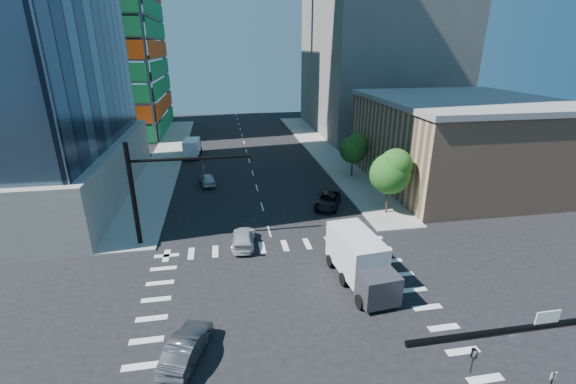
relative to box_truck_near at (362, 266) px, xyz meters
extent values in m
plane|color=black|center=(-5.51, -2.34, -1.55)|extent=(160.00, 160.00, 0.00)
cube|color=silver|center=(-5.51, -2.34, -1.55)|extent=(20.00, 20.00, 0.01)
cube|color=gray|center=(6.99, 37.66, -1.48)|extent=(5.00, 60.00, 0.15)
cube|color=gray|center=(-18.01, 37.66, -1.48)|extent=(5.00, 60.00, 0.15)
cube|color=tan|center=(19.49, 19.66, 3.45)|extent=(20.00, 22.00, 10.00)
cube|color=slate|center=(19.49, 19.66, 8.75)|extent=(20.50, 22.50, 0.60)
cube|color=#645F5A|center=(21.49, 52.66, 12.45)|extent=(24.00, 30.00, 28.00)
cylinder|color=black|center=(0.99, -13.84, 6.00)|extent=(10.00, 0.24, 0.24)
imported|color=black|center=(-1.51, -13.84, 4.90)|extent=(0.16, 0.20, 1.00)
cube|color=white|center=(0.99, -13.84, 6.35)|extent=(0.90, 0.04, 0.50)
cylinder|color=black|center=(-17.01, 9.16, 3.10)|extent=(0.40, 0.40, 9.00)
cylinder|color=black|center=(-12.01, 9.16, 6.00)|extent=(10.00, 0.24, 0.24)
imported|color=black|center=(-11.01, 9.16, 4.90)|extent=(0.16, 0.20, 1.00)
cylinder|color=#382316|center=(6.99, 11.66, -0.26)|extent=(0.20, 0.20, 2.27)
sphere|color=#205416|center=(6.99, 11.66, 2.82)|extent=(4.16, 4.16, 4.16)
sphere|color=#286722|center=(7.39, 11.36, 3.80)|extent=(3.25, 3.25, 3.25)
cylinder|color=#382316|center=(7.29, 23.66, -0.44)|extent=(0.20, 0.20, 1.92)
sphere|color=#205416|center=(7.29, 23.66, 2.17)|extent=(3.52, 3.52, 3.52)
sphere|color=#286722|center=(7.69, 23.36, 3.00)|extent=(2.75, 2.75, 2.75)
cube|color=silver|center=(5.19, -11.34, 0.45)|extent=(0.30, 0.03, 0.40)
imported|color=black|center=(1.50, 14.55, -0.84)|extent=(4.19, 5.62, 1.42)
imported|color=white|center=(-8.05, 7.43, -0.87)|extent=(2.42, 4.85, 1.35)
imported|color=#B9BEC2|center=(-11.46, 23.89, -0.84)|extent=(2.29, 4.37, 1.42)
imported|color=#505055|center=(-12.02, -5.10, -0.81)|extent=(2.94, 4.75, 1.48)
cube|color=silver|center=(0.00, 0.00, 0.53)|extent=(3.15, 5.70, 2.85)
cube|color=#393940|center=(0.00, 0.00, -0.18)|extent=(2.70, 2.21, 2.08)
cube|color=white|center=(-14.01, 37.86, 0.13)|extent=(2.42, 4.56, 2.30)
cube|color=#393940|center=(-14.01, 37.86, -0.44)|extent=(2.14, 1.73, 1.68)
camera|label=1|loc=(-9.35, -22.67, 14.83)|focal=24.00mm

